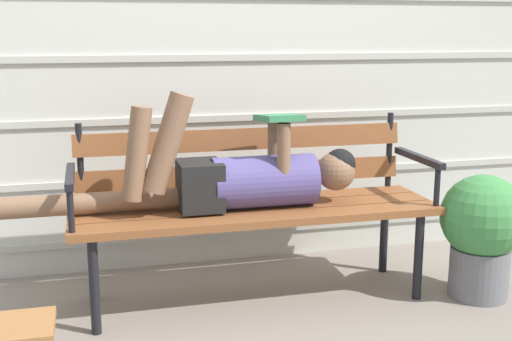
# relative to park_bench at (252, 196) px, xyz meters

# --- Properties ---
(ground_plane) EXTENTS (12.00, 12.00, 0.00)m
(ground_plane) POSITION_rel_park_bench_xyz_m (0.00, -0.21, -0.51)
(ground_plane) COLOR gray
(house_siding) EXTENTS (4.89, 0.08, 2.31)m
(house_siding) POSITION_rel_park_bench_xyz_m (0.00, 0.55, 0.65)
(house_siding) COLOR beige
(house_siding) RESTS_ON ground
(park_bench) EXTENTS (1.76, 0.52, 0.87)m
(park_bench) POSITION_rel_park_bench_xyz_m (0.00, 0.00, 0.00)
(park_bench) COLOR brown
(park_bench) RESTS_ON ground
(reclining_person) EXTENTS (1.69, 0.26, 0.57)m
(reclining_person) POSITION_rel_park_bench_xyz_m (-0.10, -0.07, 0.12)
(reclining_person) COLOR #514784
(potted_plant) EXTENTS (0.41, 0.41, 0.62)m
(potted_plant) POSITION_rel_park_bench_xyz_m (1.08, -0.31, -0.16)
(potted_plant) COLOR slate
(potted_plant) RESTS_ON ground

